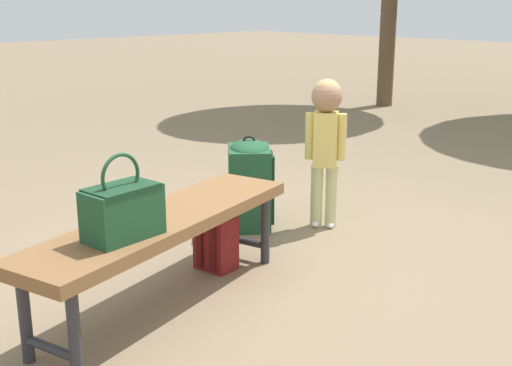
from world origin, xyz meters
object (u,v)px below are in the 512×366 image
Objects in this scene: handbag at (123,209)px; backpack_small at (216,239)px; child_standing at (326,130)px; backpack_large at (249,182)px; park_bench at (163,227)px.

backpack_small is (0.76, 0.27, -0.40)m from handbag.
handbag is 0.39× the size of child_standing.
child_standing is 1.06m from backpack_small.
child_standing is 0.59m from backpack_large.
park_bench is at bearing -161.58° from backpack_small.
child_standing reaches higher than backpack_small.
backpack_small is (-0.96, -0.03, -0.46)m from child_standing.
child_standing is at bearing -45.69° from backpack_large.
backpack_small is at bearing -148.83° from backpack_large.
child_standing is at bearing 1.70° from backpack_small.
handbag is 0.61× the size of backpack_large.
child_standing is (1.72, 0.30, 0.06)m from handbag.
park_bench is 4.78× the size of backpack_small.
child_standing is at bearing 7.37° from park_bench.
handbag reaches higher than park_bench.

